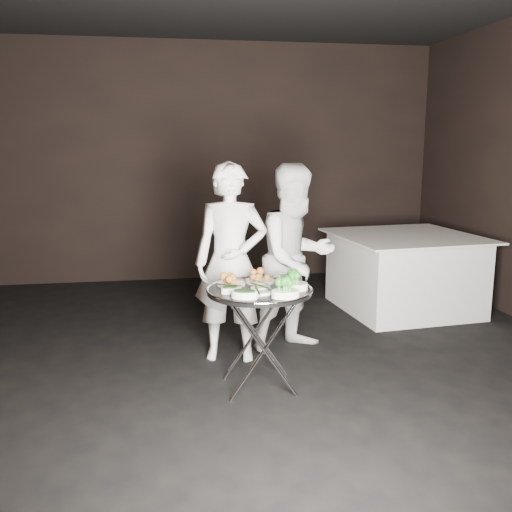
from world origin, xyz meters
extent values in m
cube|color=black|center=(0.00, 0.00, -0.03)|extent=(6.00, 7.00, 0.05)
cube|color=black|center=(0.00, 3.52, 1.50)|extent=(6.00, 0.05, 3.00)
cylinder|color=silver|center=(0.14, -0.22, 0.35)|extent=(0.49, 0.02, 0.72)
cylinder|color=silver|center=(0.14, -0.22, 0.35)|extent=(0.49, 0.02, 0.72)
cylinder|color=silver|center=(0.14, 0.16, 0.35)|extent=(0.49, 0.02, 0.72)
cylinder|color=silver|center=(0.14, 0.16, 0.35)|extent=(0.49, 0.02, 0.72)
cylinder|color=silver|center=(-0.07, -0.03, 0.69)|extent=(0.02, 0.42, 0.02)
cylinder|color=silver|center=(0.35, -0.03, 0.69)|extent=(0.02, 0.42, 0.02)
cylinder|color=black|center=(0.14, -0.03, 0.73)|extent=(0.74, 0.74, 0.03)
torus|color=silver|center=(0.14, -0.03, 0.74)|extent=(0.75, 0.75, 0.02)
cylinder|color=beige|center=(-0.05, 0.12, 0.75)|extent=(0.21, 0.21, 0.02)
cylinder|color=beige|center=(0.18, 0.17, 0.75)|extent=(0.21, 0.21, 0.02)
cylinder|color=white|center=(0.37, 0.12, 0.77)|extent=(0.13, 0.13, 0.05)
cylinder|color=silver|center=(-0.04, 0.13, 0.79)|extent=(0.15, 0.14, 0.01)
cylinder|color=silver|center=(0.19, 0.18, 0.79)|extent=(0.05, 0.20, 0.01)
cylinder|color=silver|center=(0.37, 0.10, 0.79)|extent=(0.09, 0.19, 0.01)
cylinder|color=silver|center=(-0.08, -0.08, 0.79)|extent=(0.18, 0.10, 0.01)
cylinder|color=silver|center=(0.36, -0.08, 0.79)|extent=(0.10, 0.18, 0.01)
cylinder|color=silver|center=(0.14, -0.02, 0.79)|extent=(0.10, 0.18, 0.01)
imported|color=white|center=(0.01, 0.60, 0.81)|extent=(0.65, 0.49, 1.61)
imported|color=white|center=(0.58, 0.73, 0.80)|extent=(0.95, 0.86, 1.59)
cube|color=white|center=(1.99, 1.69, 0.39)|extent=(1.26, 1.26, 0.79)
cube|color=white|center=(1.99, 1.69, 0.80)|extent=(1.41, 1.41, 0.02)
camera|label=1|loc=(-0.52, -3.87, 1.75)|focal=40.00mm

